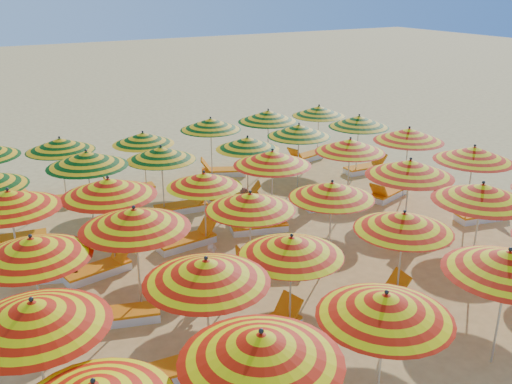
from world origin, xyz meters
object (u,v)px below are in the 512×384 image
umbrella_15 (332,190)px  umbrella_19 (108,187)px  lounger_13 (188,241)px  umbrella_9 (404,222)px  umbrella_31 (60,145)px  lounger_6 (67,323)px  lounger_4 (267,329)px  lounger_8 (268,267)px  umbrella_16 (410,168)px  umbrella_28 (299,130)px  umbrella_14 (250,201)px  umbrella_6 (33,314)px  umbrella_32 (143,138)px  umbrella_8 (291,246)px  umbrella_27 (248,143)px  lounger_10 (483,215)px  lounger_9 (422,238)px  lounger_15 (328,203)px  lounger_17 (14,240)px  beachgoer_b (243,207)px  umbrella_21 (272,158)px  umbrella_34 (268,116)px  umbrella_18 (9,200)px  lounger_20 (366,168)px  umbrella_29 (359,121)px  lounger_12 (99,270)px  umbrella_20 (204,180)px  umbrella_12 (32,248)px  umbrella_17 (474,154)px  umbrella_26 (161,153)px  umbrella_10 (482,193)px  umbrella_1 (261,347)px  lounger_7 (119,315)px  umbrella_23 (409,135)px  lounger_24 (222,171)px  umbrella_33 (211,124)px  lounger_18 (182,207)px  lounger_23 (129,190)px  umbrella_35 (319,111)px  umbrella_22 (350,146)px  umbrella_3 (508,262)px  lounger_21 (8,210)px  lounger_11 (43,274)px  umbrella_7 (206,271)px  beachgoer_a (213,269)px

umbrella_15 → umbrella_19: umbrella_19 is taller
lounger_13 → umbrella_9: bearing=-66.2°
umbrella_31 → lounger_6: (-1.62, -7.61, -1.93)m
lounger_4 → lounger_8: 2.80m
umbrella_16 → umbrella_28: umbrella_16 is taller
umbrella_14 → umbrella_6: bearing=-151.9°
umbrella_14 → umbrella_32: bearing=91.9°
umbrella_8 → umbrella_27: 8.01m
umbrella_9 → lounger_10: (5.85, 2.42, -1.93)m
umbrella_9 → umbrella_15: bearing=94.1°
lounger_9 → lounger_15: 3.63m
lounger_17 → lounger_13: bearing=157.5°
beachgoer_b → lounger_10: bearing=174.2°
umbrella_21 → umbrella_34: size_ratio=1.12×
umbrella_18 → lounger_20: bearing=11.6°
umbrella_29 → lounger_12: umbrella_29 is taller
umbrella_20 → lounger_4: bearing=-99.0°
lounger_8 → umbrella_15: bearing=-165.8°
umbrella_12 → umbrella_21: bearing=21.3°
umbrella_8 → umbrella_15: (2.63, 2.18, 0.04)m
lounger_8 → lounger_13: size_ratio=1.02×
umbrella_17 → lounger_12: umbrella_17 is taller
umbrella_26 → umbrella_27: size_ratio=0.91×
umbrella_10 → umbrella_28: bearing=91.7°
umbrella_1 → umbrella_32: 12.97m
umbrella_20 → lounger_20: 8.97m
umbrella_15 → lounger_7: 6.05m
umbrella_18 → umbrella_23: (12.67, -0.03, -0.04)m
umbrella_23 → lounger_20: (0.59, 2.75, -2.07)m
umbrella_16 → lounger_24: bearing=102.9°
umbrella_33 → lounger_6: umbrella_33 is taller
lounger_18 → lounger_23: same height
umbrella_6 → umbrella_32: 11.47m
umbrella_29 → umbrella_23: bearing=-89.7°
umbrella_27 → umbrella_35: bearing=29.4°
umbrella_10 → umbrella_14: umbrella_10 is taller
umbrella_22 → lounger_4: bearing=-140.2°
umbrella_34 → umbrella_21: bearing=-119.2°
umbrella_15 → umbrella_3: bearing=-86.6°
umbrella_32 → lounger_18: 2.97m
umbrella_28 → lounger_21: 10.15m
lounger_8 → umbrella_26: bearing=-54.8°
lounger_4 → lounger_23: same height
lounger_11 → umbrella_7: bearing=132.0°
lounger_9 → lounger_20: (2.79, 5.88, 0.00)m
umbrella_1 → lounger_18: size_ratio=1.58×
umbrella_9 → lounger_20: size_ratio=1.40×
lounger_8 → beachgoer_a: size_ratio=1.43×
umbrella_10 → umbrella_21: size_ratio=1.11×
lounger_18 → lounger_20: (7.91, 0.25, 0.00)m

